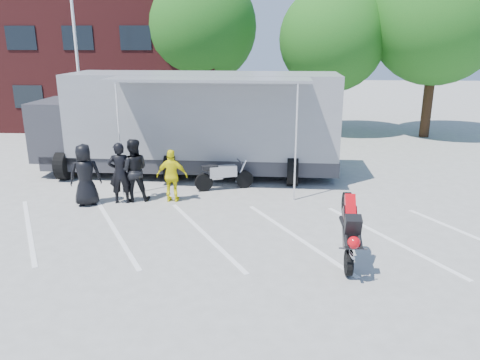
# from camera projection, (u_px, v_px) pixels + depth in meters

# --- Properties ---
(ground) EXTENTS (100.00, 100.00, 0.00)m
(ground) POSITION_uv_depth(u_px,v_px,m) (191.00, 250.00, 11.45)
(ground) COLOR #A1A19C
(ground) RESTS_ON ground
(parking_bay_lines) EXTENTS (18.09, 13.33, 0.01)m
(parking_bay_lines) POSITION_uv_depth(u_px,v_px,m) (197.00, 233.00, 12.40)
(parking_bay_lines) COLOR white
(parking_bay_lines) RESTS_ON ground
(office_building) EXTENTS (18.00, 8.00, 7.00)m
(office_building) POSITION_uv_depth(u_px,v_px,m) (74.00, 64.00, 28.25)
(office_building) COLOR #4F1919
(office_building) RESTS_ON ground
(flagpole) EXTENTS (1.61, 0.12, 8.00)m
(flagpole) POSITION_uv_depth(u_px,v_px,m) (81.00, 36.00, 19.92)
(flagpole) COLOR white
(flagpole) RESTS_ON ground
(tree_left) EXTENTS (6.12, 6.12, 8.64)m
(tree_left) POSITION_uv_depth(u_px,v_px,m) (200.00, 27.00, 25.24)
(tree_left) COLOR #382314
(tree_left) RESTS_ON ground
(tree_mid) EXTENTS (5.44, 5.44, 7.68)m
(tree_mid) POSITION_uv_depth(u_px,v_px,m) (332.00, 39.00, 24.04)
(tree_mid) COLOR #382314
(tree_mid) RESTS_ON ground
(tree_right) EXTENTS (6.46, 6.46, 9.12)m
(tree_right) POSITION_uv_depth(u_px,v_px,m) (437.00, 19.00, 22.98)
(tree_right) COLOR #382314
(tree_right) RESTS_ON ground
(transporter_truck) EXTENTS (11.98, 5.96, 3.78)m
(transporter_truck) POSITION_uv_depth(u_px,v_px,m) (193.00, 174.00, 17.94)
(transporter_truck) COLOR gray
(transporter_truck) RESTS_ON ground
(parked_motorcycle) EXTENTS (2.18, 1.32, 1.08)m
(parked_motorcycle) POSITION_uv_depth(u_px,v_px,m) (224.00, 189.00, 16.05)
(parked_motorcycle) COLOR #A5A5AA
(parked_motorcycle) RESTS_ON ground
(stunt_bike_rider) EXTENTS (0.78, 1.60, 1.87)m
(stunt_bike_rider) POSITION_uv_depth(u_px,v_px,m) (344.00, 263.00, 10.80)
(stunt_bike_rider) COLOR black
(stunt_bike_rider) RESTS_ON ground
(spectator_leather_a) EXTENTS (1.09, 0.89, 1.93)m
(spectator_leather_a) POSITION_uv_depth(u_px,v_px,m) (85.00, 175.00, 14.31)
(spectator_leather_a) COLOR black
(spectator_leather_a) RESTS_ON ground
(spectator_leather_b) EXTENTS (0.77, 0.57, 1.94)m
(spectator_leather_b) POSITION_uv_depth(u_px,v_px,m) (120.00, 173.00, 14.49)
(spectator_leather_b) COLOR black
(spectator_leather_b) RESTS_ON ground
(spectator_leather_c) EXTENTS (1.11, 0.95, 2.00)m
(spectator_leather_c) POSITION_uv_depth(u_px,v_px,m) (133.00, 170.00, 14.69)
(spectator_leather_c) COLOR black
(spectator_leather_c) RESTS_ON ground
(spectator_hivis) EXTENTS (0.99, 0.43, 1.68)m
(spectator_hivis) POSITION_uv_depth(u_px,v_px,m) (172.00, 176.00, 14.66)
(spectator_hivis) COLOR #FFF30D
(spectator_hivis) RESTS_ON ground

